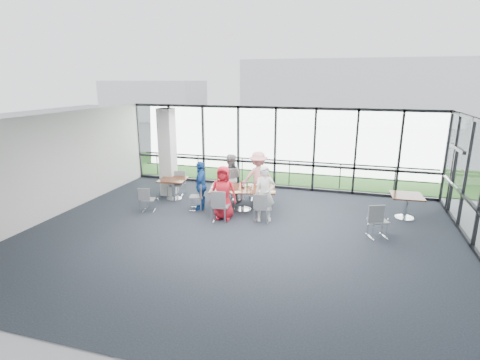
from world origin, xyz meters
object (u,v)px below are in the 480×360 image
(chair_main_nr, at_px, (262,208))
(chair_main_end, at_px, (197,197))
(chair_spare_la, at_px, (148,200))
(structural_column, at_px, (168,152))
(main_table, at_px, (243,191))
(diner_near_right, at_px, (265,194))
(chair_spare_lb, at_px, (176,185))
(diner_far_right, at_px, (258,177))
(diner_near_left, at_px, (223,193))
(chair_spare_r, at_px, (378,221))
(chair_main_fr, at_px, (257,188))
(chair_main_fl, at_px, (229,188))
(chair_main_nl, at_px, (221,206))
(side_table_right, at_px, (407,198))
(diner_end, at_px, (201,186))
(diner_far_left, at_px, (230,178))
(side_table_left, at_px, (173,182))

(chair_main_nr, distance_m, chair_main_end, 2.38)
(chair_spare_la, bearing_deg, structural_column, 79.70)
(chair_main_nr, bearing_deg, main_table, 129.06)
(main_table, xyz_separation_m, diner_near_right, (0.92, -0.75, 0.21))
(main_table, relative_size, chair_spare_lb, 2.56)
(main_table, xyz_separation_m, diner_far_right, (0.28, 0.96, 0.26))
(diner_far_right, bearing_deg, diner_near_left, 45.78)
(chair_spare_r, bearing_deg, chair_main_fr, 127.60)
(structural_column, bearing_deg, chair_main_fl, 2.60)
(chair_main_nl, xyz_separation_m, chair_main_fl, (-0.45, 2.12, -0.07))
(side_table_right, xyz_separation_m, chair_spare_lb, (-7.81, -0.01, -0.19))
(diner_near_right, height_order, chair_main_nr, diner_near_right)
(diner_end, bearing_deg, chair_main_nl, 36.44)
(chair_spare_r, bearing_deg, chair_spare_la, 156.21)
(diner_near_left, bearing_deg, diner_end, 139.71)
(side_table_right, bearing_deg, diner_far_left, 179.57)
(chair_spare_r, bearing_deg, diner_far_right, 128.90)
(diner_near_right, bearing_deg, side_table_right, -2.14)
(structural_column, bearing_deg, chair_main_nr, -23.55)
(structural_column, xyz_separation_m, diner_end, (1.78, -1.19, -0.79))
(diner_near_left, xyz_separation_m, diner_far_right, (0.63, 1.90, 0.06))
(side_table_right, distance_m, chair_main_nl, 5.71)
(chair_main_fl, bearing_deg, main_table, 123.54)
(structural_column, distance_m, chair_main_fr, 3.53)
(main_table, distance_m, chair_main_nl, 1.21)
(diner_near_left, xyz_separation_m, chair_spare_r, (4.50, -0.16, -0.36))
(diner_far_right, height_order, chair_spare_lb, diner_far_right)
(side_table_right, relative_size, chair_main_fr, 1.10)
(chair_spare_r, bearing_deg, diner_near_right, 150.75)
(chair_spare_la, bearing_deg, chair_main_nr, -14.41)
(side_table_right, relative_size, chair_spare_lb, 1.07)
(diner_end, bearing_deg, side_table_left, -131.23)
(structural_column, xyz_separation_m, chair_spare_la, (0.21, -1.88, -1.20))
(chair_main_nl, height_order, chair_main_nr, chair_main_nl)
(side_table_left, bearing_deg, diner_near_right, -17.43)
(side_table_left, relative_size, chair_main_nl, 1.09)
(side_table_left, xyz_separation_m, chair_main_nr, (3.57, -1.26, -0.20))
(main_table, xyz_separation_m, diner_near_left, (-0.34, -0.94, 0.20))
(chair_spare_la, bearing_deg, chair_spare_lb, 67.85)
(diner_near_right, bearing_deg, chair_spare_la, 162.64)
(diner_end, bearing_deg, diner_far_right, 114.86)
(chair_main_end, xyz_separation_m, chair_spare_lb, (-1.28, 1.11, 0.01))
(diner_far_right, distance_m, chair_spare_lb, 3.07)
(main_table, relative_size, chair_main_nl, 2.39)
(main_table, bearing_deg, chair_main_fr, 66.13)
(chair_main_nl, relative_size, chair_spare_r, 1.02)
(diner_near_left, height_order, chair_main_fr, diner_near_left)
(diner_far_left, bearing_deg, structural_column, -12.70)
(chair_spare_lb, bearing_deg, structural_column, -42.21)
(main_table, height_order, side_table_left, same)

